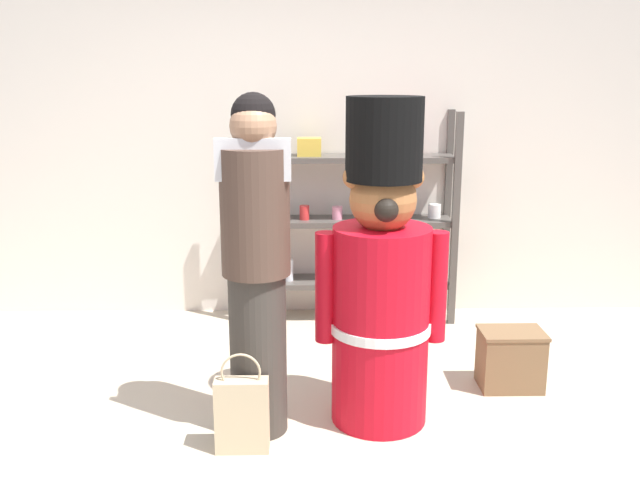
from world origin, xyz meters
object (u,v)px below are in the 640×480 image
at_px(person_shopper, 256,262).
at_px(shopping_bag, 242,414).
at_px(teddy_bear_guard, 381,284).
at_px(merchandise_shelf, 354,215).
at_px(display_crate, 511,359).

distance_m(person_shopper, shopping_bag, 0.74).
distance_m(teddy_bear_guard, shopping_bag, 0.95).
bearing_deg(teddy_bear_guard, shopping_bag, -156.06).
bearing_deg(merchandise_shelf, person_shopper, -109.58).
height_order(teddy_bear_guard, shopping_bag, teddy_bear_guard).
distance_m(merchandise_shelf, teddy_bear_guard, 1.58).
relative_size(person_shopper, display_crate, 4.66).
height_order(merchandise_shelf, teddy_bear_guard, teddy_bear_guard).
distance_m(teddy_bear_guard, display_crate, 1.06).
height_order(shopping_bag, display_crate, shopping_bag).
xyz_separation_m(person_shopper, shopping_bag, (-0.07, -0.21, -0.71)).
height_order(merchandise_shelf, shopping_bag, merchandise_shelf).
bearing_deg(person_shopper, teddy_bear_guard, 9.06).
xyz_separation_m(teddy_bear_guard, shopping_bag, (-0.70, -0.31, -0.56)).
bearing_deg(display_crate, person_shopper, -162.28).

